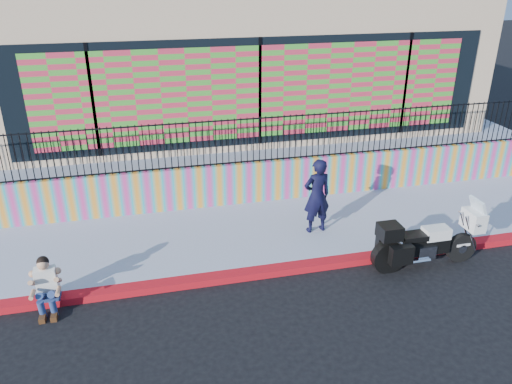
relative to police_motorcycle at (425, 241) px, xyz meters
name	(u,v)px	position (x,y,z in m)	size (l,w,h in m)	color
ground	(306,269)	(-2.46, 0.45, -0.62)	(90.00, 90.00, 0.00)	black
red_curb	(306,266)	(-2.46, 0.45, -0.54)	(16.00, 0.30, 0.15)	#A20B21
sidewalk	(284,230)	(-2.46, 2.10, -0.54)	(16.00, 3.00, 0.15)	#9096AD
mural_wall	(267,180)	(-2.46, 3.70, 0.08)	(16.00, 0.20, 1.10)	#D5388A
metal_fence	(268,139)	(-2.46, 3.70, 1.23)	(15.80, 0.04, 1.20)	black
elevated_platform	(231,128)	(-2.46, 8.80, 0.01)	(16.00, 10.00, 1.25)	#9096AD
storefront_building	(231,53)	(-2.46, 8.59, 2.63)	(14.00, 8.06, 4.00)	#CBAB87
police_motorcycle	(425,241)	(0.00, 0.00, 0.00)	(2.36, 0.78, 1.47)	black
police_officer	(317,196)	(-1.79, 1.77, 0.43)	(0.66, 0.43, 1.80)	black
seated_man	(47,291)	(-7.54, 0.24, -0.17)	(0.54, 0.71, 1.06)	navy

